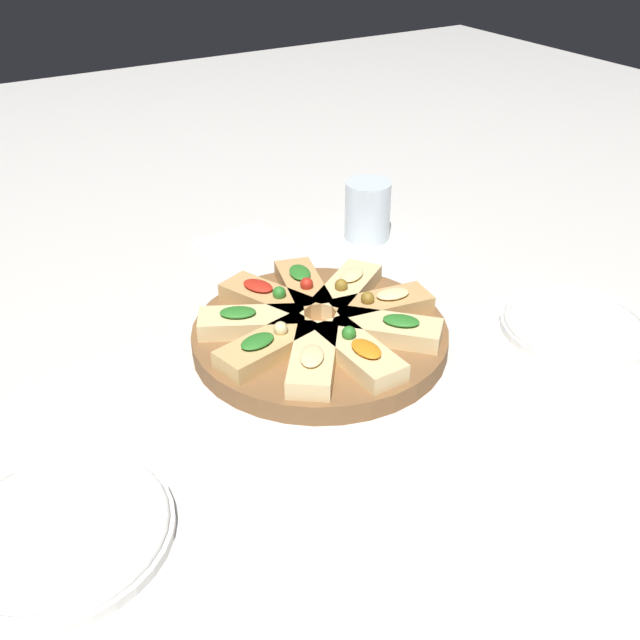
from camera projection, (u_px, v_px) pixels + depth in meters
name	position (u px, v px, depth m)	size (l,w,h in m)	color
ground_plane	(320.00, 345.00, 0.92)	(3.00, 3.00, 0.00)	silver
serving_board	(320.00, 336.00, 0.91)	(0.31, 0.31, 0.03)	brown
focaccia_slice_0	(347.00, 289.00, 0.96)	(0.13, 0.11, 0.03)	#E5C689
focaccia_slice_1	(303.00, 287.00, 0.96)	(0.08, 0.13, 0.03)	tan
focaccia_slice_2	(268.00, 298.00, 0.94)	(0.09, 0.13, 0.03)	tan
focaccia_slice_3	(251.00, 322.00, 0.89)	(0.13, 0.10, 0.03)	#E5C689
focaccia_slice_4	(268.00, 346.00, 0.85)	(0.13, 0.07, 0.03)	tan
focaccia_slice_5	(313.00, 359.00, 0.83)	(0.11, 0.13, 0.03)	#E5C689
focaccia_slice_6	(360.00, 351.00, 0.84)	(0.05, 0.13, 0.03)	#E5C689
focaccia_slice_7	(388.00, 329.00, 0.88)	(0.12, 0.12, 0.03)	#E5C689
focaccia_slice_8	(381.00, 305.00, 0.92)	(0.13, 0.07, 0.03)	tan
plate_left	(575.00, 325.00, 0.94)	(0.19, 0.19, 0.02)	white
plate_right	(57.00, 531.00, 0.65)	(0.21, 0.21, 0.02)	white
water_glass	(368.00, 210.00, 1.15)	(0.07, 0.07, 0.09)	silver
napkin_stack	(243.00, 242.00, 1.15)	(0.12, 0.10, 0.01)	white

